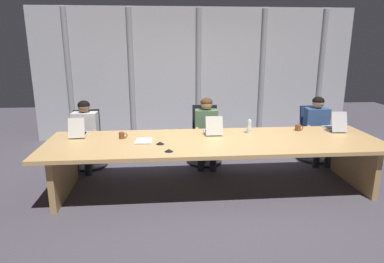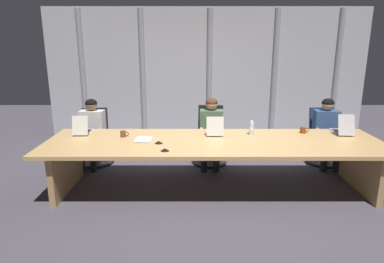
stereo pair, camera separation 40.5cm
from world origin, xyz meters
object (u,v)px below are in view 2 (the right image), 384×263
Objects in this scene: office_chair_left_end at (96,143)px; person_left_mid at (211,128)px; person_left_end at (91,128)px; coffee_mug_far at (123,134)px; office_chair_left_mid at (210,142)px; person_center at (327,128)px; spiral_notepad at (143,140)px; coffee_mug_near at (303,130)px; conference_mic_left_side at (159,142)px; laptop_left_end at (83,130)px; water_bottle_primary at (251,128)px; conference_mic_middle at (165,150)px; laptop_left_mid at (214,130)px; laptop_center at (342,129)px; office_chair_center at (324,142)px.

person_left_mid is (2.00, -0.16, 0.31)m from office_chair_left_end.
coffee_mug_far is at bearing 45.10° from person_left_end.
office_chair_left_mid is 0.34m from person_left_mid.
office_chair_left_mid is 1.98m from person_center.
office_chair_left_end is 1.55m from spiral_notepad.
person_left_end is 3.59× the size of spiral_notepad.
coffee_mug_near reaches higher than conference_mic_left_side.
office_chair_left_end is (-0.05, 0.74, -0.42)m from laptop_left_end.
laptop_left_end is 3.31m from coffee_mug_near.
person_left_end is 1.06m from coffee_mug_far.
water_bottle_primary is (0.56, -0.66, 0.16)m from person_left_mid.
person_left_end is (-2.01, -0.16, 0.28)m from office_chair_left_mid.
person_left_mid is at bearing -76.87° from laptop_left_end.
coffee_mug_near is at bearing 68.36° from office_chair_left_end.
person_left_end is 1.97m from conference_mic_middle.
person_left_mid reaches higher than conference_mic_middle.
person_left_end is 10.32× the size of conference_mic_left_side.
coffee_mug_near is 2.67m from coffee_mug_far.
laptop_left_end reaches higher than office_chair_left_end.
person_left_mid is at bearing 46.92° from spiral_notepad.
person_center is at bearing -71.94° from laptop_left_mid.
laptop_center reaches higher than laptop_left_mid.
person_left_mid is at bearing 55.09° from conference_mic_left_side.
spiral_notepad is (-0.23, 0.14, -0.01)m from conference_mic_left_side.
office_chair_left_end reaches higher than coffee_mug_near.
laptop_left_end is 0.43× the size of office_chair_center.
coffee_mug_near is 2.39m from spiral_notepad.
water_bottle_primary is 1.74× the size of coffee_mug_far.
laptop_left_end is 0.91× the size of laptop_center.
laptop_left_mid reaches higher than spiral_notepad.
person_center is at bearing -17.89° from office_chair_center.
office_chair_left_mid is 0.85× the size of person_left_mid.
person_left_mid reaches higher than spiral_notepad.
coffee_mug_far is at bearing 97.07° from laptop_left_mid.
conference_mic_middle is (-0.68, -0.81, -0.04)m from laptop_left_mid.
person_left_end is 5.33× the size of water_bottle_primary.
office_chair_left_end is at bearing 167.84° from coffee_mug_near.
laptop_center is 4.02m from office_chair_left_end.
laptop_center is 0.40× the size of person_center.
laptop_left_end reaches higher than water_bottle_primary.
laptop_left_end reaches higher than office_chair_left_mid.
office_chair_left_mid is 2.03m from person_left_end.
person_left_mid is (-0.01, 0.62, -0.12)m from laptop_left_mid.
water_bottle_primary is 1.59m from spiral_notepad.
conference_mic_middle is (-1.22, -0.78, -0.08)m from water_bottle_primary.
laptop_left_end is 0.36× the size of person_center.
office_chair_left_end is at bearing -88.99° from person_center.
conference_mic_left_side is 0.27m from spiral_notepad.
person_left_mid is at bearing 1.48° from laptop_left_mid.
laptop_center is 0.48× the size of office_chair_center.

